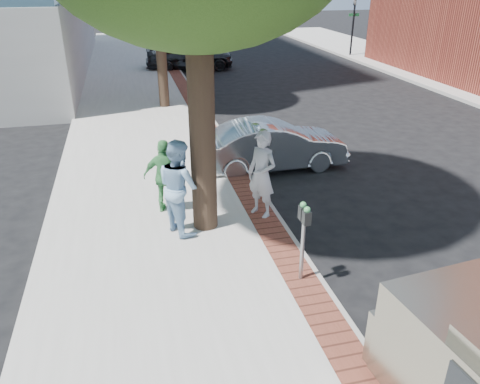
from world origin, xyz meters
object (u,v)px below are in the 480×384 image
object	(u,v)px
bg_car	(189,55)
person_green	(166,176)
person_officer	(179,187)
person_gray	(262,175)
sedan_silver	(273,145)
parking_meter	(304,227)

from	to	relation	value
bg_car	person_green	bearing A→B (deg)	173.09
person_officer	person_green	distance (m)	0.97
person_gray	person_green	size ratio (longest dim) A/B	1.15
person_green	bg_car	xyz separation A→B (m)	(3.03, 17.45, -0.16)
person_green	person_gray	bearing A→B (deg)	177.32
person_gray	person_green	xyz separation A→B (m)	(-2.01, 0.69, -0.12)
person_gray	sedan_silver	distance (m)	3.17
person_green	sedan_silver	distance (m)	3.89
parking_meter	sedan_silver	bearing A→B (deg)	77.84
bg_car	parking_meter	bearing A→B (deg)	-179.89
sedan_silver	bg_car	distance (m)	15.23
person_officer	parking_meter	bearing A→B (deg)	-164.18
person_gray	person_officer	size ratio (longest dim) A/B	0.97
person_gray	person_officer	distance (m)	1.83
parking_meter	person_green	size ratio (longest dim) A/B	0.88
person_gray	sedan_silver	world-z (taller)	person_gray
person_officer	sedan_silver	bearing A→B (deg)	-66.46
parking_meter	person_green	distance (m)	3.77
person_gray	person_officer	bearing A→B (deg)	-117.05
person_officer	sedan_silver	world-z (taller)	person_officer
person_green	bg_car	size ratio (longest dim) A/B	0.34
person_green	bg_car	world-z (taller)	person_green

